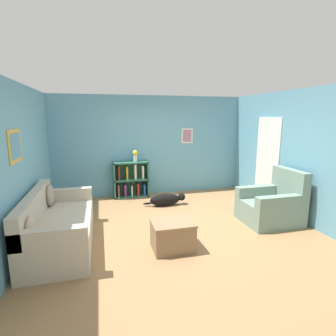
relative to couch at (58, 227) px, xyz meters
The scene contains 10 objects.
ground_plane 2.07m from the couch, ahead, with size 14.00×14.00×0.00m, color #997047.
wall_back 3.42m from the couch, 51.72° to the left, with size 5.60×0.13×2.60m.
wall_left 1.16m from the couch, 148.94° to the left, with size 0.13×5.00×2.60m.
wall_right 4.69m from the couch, ahead, with size 0.16×5.00×2.60m.
couch is the anchor object (origin of this frame).
bookshelf 2.78m from the couch, 58.17° to the left, with size 0.89×0.31×0.93m.
recliner_chair 3.98m from the couch, ahead, with size 1.04×0.90×1.05m.
coffee_table 1.86m from the couch, 18.06° to the right, with size 0.65×0.53×0.46m.
dog 2.63m from the couch, 33.71° to the left, with size 1.01×0.26×0.28m.
vase 2.93m from the couch, 55.99° to the left, with size 0.13×0.13×0.29m.
Camera 1 is at (-1.30, -4.59, 2.07)m, focal length 28.00 mm.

